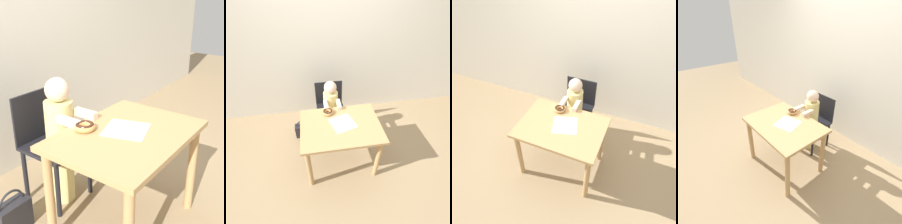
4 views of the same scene
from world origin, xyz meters
TOP-DOWN VIEW (x-y plane):
  - ground_plane at (0.00, 0.00)m, footprint 12.00×12.00m
  - wall_back at (0.00, 1.25)m, footprint 8.00×0.05m
  - dining_table at (0.00, 0.00)m, footprint 0.97×0.71m
  - chair at (-0.05, 0.67)m, footprint 0.42×0.42m
  - child_figure at (-0.05, 0.55)m, footprint 0.23×0.38m
  - donut at (-0.13, 0.24)m, footprint 0.14×0.14m
  - napkin at (0.03, 0.03)m, footprint 0.34×0.34m
  - handbag at (-0.51, 0.58)m, footprint 0.25×0.12m

SIDE VIEW (x-z plane):
  - ground_plane at x=0.00m, z-range 0.00..0.00m
  - handbag at x=-0.51m, z-range -0.04..0.29m
  - chair at x=-0.05m, z-range 0.03..0.88m
  - child_figure at x=-0.05m, z-range 0.02..1.02m
  - dining_table at x=0.00m, z-range 0.24..0.96m
  - napkin at x=0.03m, z-range 0.72..0.72m
  - donut at x=-0.13m, z-range 0.72..0.77m
  - wall_back at x=0.00m, z-range 0.00..2.50m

